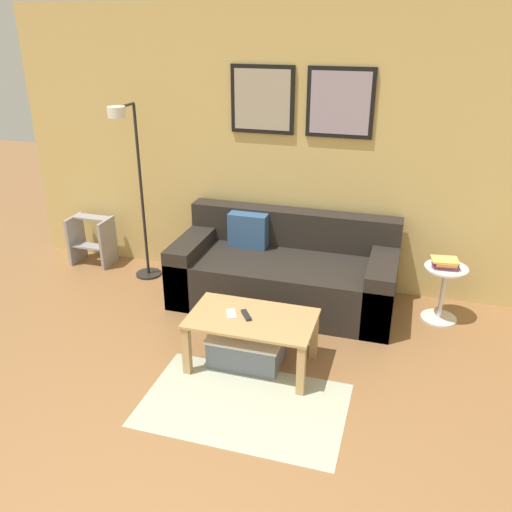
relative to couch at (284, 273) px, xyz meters
name	(u,v)px	position (x,y,z in m)	size (l,w,h in m)	color
wall_back	(297,152)	(-0.02, 0.48, 1.00)	(5.60, 0.09, 2.55)	#D6B76B
area_rug	(244,405)	(0.10, -1.53, -0.28)	(1.38, 0.86, 0.01)	#B2B79E
couch	(284,273)	(0.00, 0.00, 0.00)	(1.97, 0.90, 0.78)	#28231E
coffee_table	(252,326)	(0.01, -1.06, 0.05)	(0.93, 0.54, 0.41)	tan
storage_bin	(247,348)	(-0.03, -1.03, -0.16)	(0.56, 0.38, 0.24)	slate
floor_lamp	(133,182)	(-1.45, -0.01, 0.73)	(0.26, 0.51, 1.72)	black
side_table	(443,288)	(1.38, 0.06, 0.02)	(0.36, 0.36, 0.50)	white
book_stack	(446,263)	(1.37, 0.05, 0.26)	(0.24, 0.19, 0.08)	#8C4C93
remote_control	(246,315)	(-0.03, -1.06, 0.14)	(0.04, 0.15, 0.02)	#232328
cell_phone	(231,314)	(-0.14, -1.06, 0.13)	(0.07, 0.14, 0.01)	silver
step_stool	(92,239)	(-2.15, 0.23, -0.01)	(0.42, 0.30, 0.50)	#99999E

